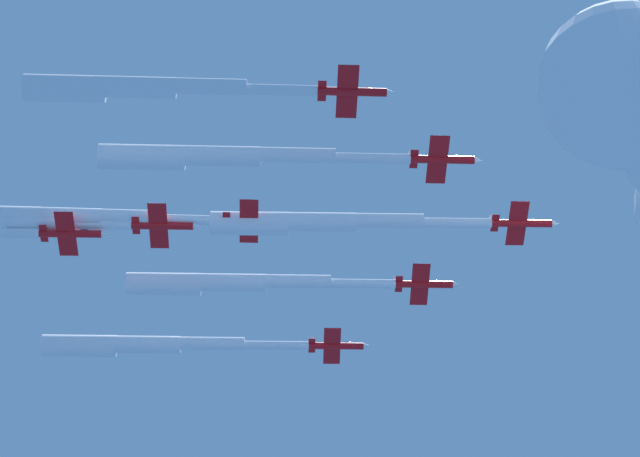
% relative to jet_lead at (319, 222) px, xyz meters
% --- Properties ---
extents(jet_lead, '(8.39, 50.97, 4.02)m').
position_rel_jet_lead_xyz_m(jet_lead, '(0.00, 0.00, 0.00)').
color(jet_lead, red).
extents(jet_port_inner, '(8.34, 51.29, 4.11)m').
position_rel_jet_lead_xyz_m(jet_port_inner, '(-14.62, -12.96, -0.49)').
color(jet_port_inner, red).
extents(jet_starboard_inner, '(8.38, 52.65, 3.97)m').
position_rel_jet_lead_xyz_m(jet_starboard_inner, '(14.56, -14.40, -0.89)').
color(jet_starboard_inner, red).
extents(jet_port_mid, '(8.41, 52.73, 3.95)m').
position_rel_jet_lead_xyz_m(jet_port_mid, '(-29.41, -26.65, -2.22)').
color(jet_port_mid, red).
extents(jet_starboard_mid, '(8.38, 47.51, 3.95)m').
position_rel_jet_lead_xyz_m(jet_starboard_mid, '(28.98, -24.33, -2.60)').
color(jet_starboard_mid, red).
extents(jet_port_outer, '(8.36, 46.41, 3.95)m').
position_rel_jet_lead_xyz_m(jet_port_outer, '(-0.03, -36.10, -0.47)').
color(jet_port_outer, red).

